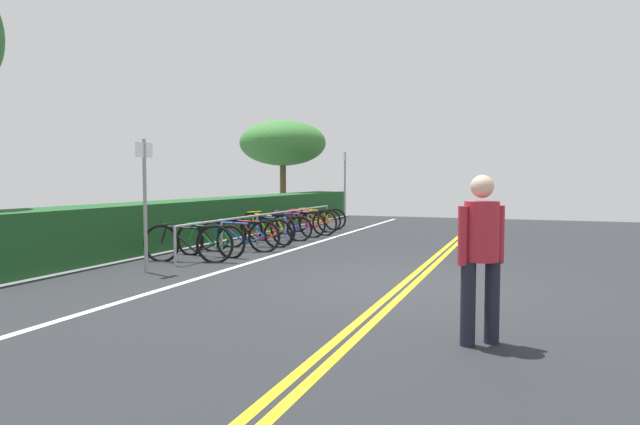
{
  "coord_description": "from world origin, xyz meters",
  "views": [
    {
      "loc": [
        -8.04,
        -1.61,
        1.56
      ],
      "look_at": [
        4.57,
        3.11,
        0.74
      ],
      "focal_mm": 30.95,
      "sensor_mm": 36.0,
      "label": 1
    }
  ],
  "objects_px": {
    "bicycle_2": "(239,236)",
    "bicycle_3": "(255,233)",
    "bicycle_8": "(313,220)",
    "sign_post_near": "(145,192)",
    "bicycle_9": "(318,219)",
    "pedestrian": "(481,248)",
    "bicycle_1": "(210,240)",
    "bicycle_4": "(267,228)",
    "sign_post_far": "(345,182)",
    "bicycle_6": "(292,224)",
    "bicycle_7": "(306,222)",
    "bicycle_5": "(280,228)",
    "tree_mid": "(283,143)",
    "bike_rack": "(272,219)",
    "bicycle_0": "(188,243)"
  },
  "relations": [
    {
      "from": "bicycle_4",
      "to": "bicycle_8",
      "type": "xyz_separation_m",
      "value": [
        3.08,
        -0.0,
        -0.03
      ]
    },
    {
      "from": "bicycle_4",
      "to": "bicycle_9",
      "type": "height_order",
      "value": "bicycle_4"
    },
    {
      "from": "bicycle_5",
      "to": "pedestrian",
      "type": "height_order",
      "value": "pedestrian"
    },
    {
      "from": "bicycle_0",
      "to": "bicycle_1",
      "type": "height_order",
      "value": "bicycle_0"
    },
    {
      "from": "bicycle_1",
      "to": "bicycle_4",
      "type": "height_order",
      "value": "bicycle_4"
    },
    {
      "from": "bicycle_5",
      "to": "sign_post_far",
      "type": "height_order",
      "value": "sign_post_far"
    },
    {
      "from": "pedestrian",
      "to": "tree_mid",
      "type": "height_order",
      "value": "tree_mid"
    },
    {
      "from": "bicycle_7",
      "to": "pedestrian",
      "type": "height_order",
      "value": "pedestrian"
    },
    {
      "from": "sign_post_near",
      "to": "bicycle_1",
      "type": "bearing_deg",
      "value": 0.74
    },
    {
      "from": "bicycle_3",
      "to": "pedestrian",
      "type": "height_order",
      "value": "pedestrian"
    },
    {
      "from": "bicycle_8",
      "to": "sign_post_near",
      "type": "height_order",
      "value": "sign_post_near"
    },
    {
      "from": "bicycle_2",
      "to": "bicycle_3",
      "type": "relative_size",
      "value": 1.04
    },
    {
      "from": "sign_post_near",
      "to": "tree_mid",
      "type": "distance_m",
      "value": 13.84
    },
    {
      "from": "bicycle_2",
      "to": "bicycle_5",
      "type": "relative_size",
      "value": 1.09
    },
    {
      "from": "bicycle_7",
      "to": "bicycle_9",
      "type": "xyz_separation_m",
      "value": [
        1.64,
        0.28,
        -0.02
      ]
    },
    {
      "from": "sign_post_near",
      "to": "bicycle_4",
      "type": "bearing_deg",
      "value": -0.65
    },
    {
      "from": "bicycle_1",
      "to": "sign_post_far",
      "type": "bearing_deg",
      "value": -2.67
    },
    {
      "from": "bicycle_7",
      "to": "sign_post_near",
      "type": "xyz_separation_m",
      "value": [
        -6.72,
        0.18,
        0.99
      ]
    },
    {
      "from": "bicycle_0",
      "to": "bicycle_5",
      "type": "height_order",
      "value": "bicycle_0"
    },
    {
      "from": "bicycle_8",
      "to": "sign_post_far",
      "type": "xyz_separation_m",
      "value": [
        2.18,
        -0.28,
        1.12
      ]
    },
    {
      "from": "bicycle_9",
      "to": "tree_mid",
      "type": "height_order",
      "value": "tree_mid"
    },
    {
      "from": "bicycle_9",
      "to": "pedestrian",
      "type": "relative_size",
      "value": 1.08
    },
    {
      "from": "bike_rack",
      "to": "bicycle_2",
      "type": "relative_size",
      "value": 4.65
    },
    {
      "from": "bicycle_7",
      "to": "tree_mid",
      "type": "relative_size",
      "value": 0.45
    },
    {
      "from": "bicycle_1",
      "to": "bicycle_6",
      "type": "xyz_separation_m",
      "value": [
        3.98,
        -0.08,
        0.02
      ]
    },
    {
      "from": "bicycle_4",
      "to": "sign_post_far",
      "type": "height_order",
      "value": "sign_post_far"
    },
    {
      "from": "bicycle_1",
      "to": "bicycle_6",
      "type": "height_order",
      "value": "bicycle_6"
    },
    {
      "from": "bike_rack",
      "to": "bicycle_7",
      "type": "xyz_separation_m",
      "value": [
        1.92,
        -0.14,
        -0.22
      ]
    },
    {
      "from": "sign_post_far",
      "to": "bicycle_8",
      "type": "bearing_deg",
      "value": 172.65
    },
    {
      "from": "bicycle_0",
      "to": "bicycle_7",
      "type": "bearing_deg",
      "value": -2.17
    },
    {
      "from": "bike_rack",
      "to": "bicycle_5",
      "type": "distance_m",
      "value": 0.41
    },
    {
      "from": "bicycle_6",
      "to": "bicycle_2",
      "type": "bearing_deg",
      "value": -178.04
    },
    {
      "from": "bicycle_4",
      "to": "bicycle_9",
      "type": "bearing_deg",
      "value": 2.28
    },
    {
      "from": "bicycle_3",
      "to": "bicycle_1",
      "type": "bearing_deg",
      "value": 174.26
    },
    {
      "from": "bicycle_9",
      "to": "bicycle_7",
      "type": "bearing_deg",
      "value": -170.19
    },
    {
      "from": "bicycle_2",
      "to": "sign_post_near",
      "type": "height_order",
      "value": "sign_post_near"
    },
    {
      "from": "bicycle_3",
      "to": "pedestrian",
      "type": "relative_size",
      "value": 1.05
    },
    {
      "from": "bicycle_2",
      "to": "bicycle_5",
      "type": "distance_m",
      "value": 2.22
    },
    {
      "from": "bicycle_5",
      "to": "bicycle_2",
      "type": "bearing_deg",
      "value": -178.44
    },
    {
      "from": "bicycle_3",
      "to": "tree_mid",
      "type": "relative_size",
      "value": 0.42
    },
    {
      "from": "bicycle_3",
      "to": "tree_mid",
      "type": "height_order",
      "value": "tree_mid"
    },
    {
      "from": "bicycle_2",
      "to": "bicycle_6",
      "type": "distance_m",
      "value": 3.13
    },
    {
      "from": "bicycle_1",
      "to": "bicycle_5",
      "type": "xyz_separation_m",
      "value": [
        3.07,
        -0.13,
        -0.01
      ]
    },
    {
      "from": "bicycle_6",
      "to": "tree_mid",
      "type": "height_order",
      "value": "tree_mid"
    },
    {
      "from": "bicycle_0",
      "to": "bicycle_4",
      "type": "relative_size",
      "value": 0.98
    },
    {
      "from": "bicycle_1",
      "to": "bicycle_4",
      "type": "xyz_separation_m",
      "value": [
        2.44,
        -0.08,
        0.04
      ]
    },
    {
      "from": "bicycle_2",
      "to": "tree_mid",
      "type": "distance_m",
      "value": 11.34
    },
    {
      "from": "bicycle_1",
      "to": "tree_mid",
      "type": "distance_m",
      "value": 12.07
    },
    {
      "from": "bicycle_5",
      "to": "bicycle_7",
      "type": "xyz_separation_m",
      "value": [
        1.61,
        -0.08,
        0.03
      ]
    },
    {
      "from": "bike_rack",
      "to": "sign_post_near",
      "type": "height_order",
      "value": "sign_post_near"
    }
  ]
}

